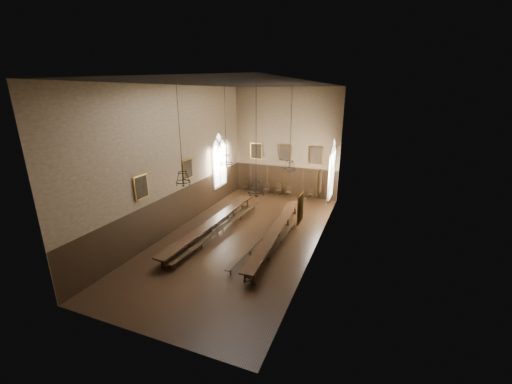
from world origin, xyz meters
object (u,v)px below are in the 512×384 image
Objects in this scene: bench_left_outer at (205,227)px; chair_6 at (310,196)px; bench_left_inner at (223,229)px; chair_4 at (288,194)px; chair_3 at (278,192)px; chandelier_front_right at (256,184)px; bench_right_outer at (281,239)px; table_left at (214,226)px; chair_1 at (255,190)px; bench_right_inner at (266,235)px; chandelier_front_left at (183,175)px; chair_2 at (266,191)px; table_right at (276,235)px; chair_0 at (245,188)px; chandelier_back_right at (290,163)px; chandelier_back_left at (226,158)px.

chair_6 is at bearing 60.40° from bench_left_outer.
bench_left_inner is 11.16× the size of chair_4.
chair_3 is at bearing 83.94° from bench_left_inner.
chandelier_front_right reaches higher than bench_left_inner.
bench_left_inner is 8.64m from chair_3.
chair_6 reaches higher than bench_right_outer.
bench_left_outer is 1.25m from bench_left_inner.
chair_3 is at bearing 101.47° from chandelier_front_right.
chair_3 is 1.14× the size of chair_6.
bench_right_outer is at bearing 1.31° from table_left.
table_left is at bearing -178.69° from bench_right_outer.
chair_6 is (4.99, 0.06, -0.01)m from chair_1.
chandelier_front_left is (-3.53, -3.11, 4.18)m from bench_right_inner.
chair_1 is 1.08m from chair_2.
table_right reaches higher than bench_left_inner.
chair_4 reaches higher than bench_right_inner.
chandelier_front_right is at bearing -23.90° from bench_left_outer.
bench_right_inner is 8.55m from chair_3.
table_right is at bearing 3.64° from table_left.
bench_right_outer is 9.90× the size of chair_1.
table_right is at bearing -39.14° from chair_0.
chair_0 is (-5.68, 8.45, -0.12)m from table_right.
chair_4 reaches higher than table_left.
chandelier_front_right reaches higher than bench_left_outer.
chair_3 is (3.14, -0.01, 0.03)m from chair_0.
bench_right_outer is 9.97m from chair_1.
chandelier_back_right is at bearing -98.55° from chair_6.
chandelier_front_left is at bearing -126.42° from chandelier_back_right.
chandelier_front_right is (1.21, -10.60, 3.85)m from chair_4.
chair_0 reaches higher than bench_left_outer.
bench_left_inner is 10.73× the size of chair_2.
chandelier_back_left reaches higher than chair_2.
bench_left_inner is at bearing 145.94° from chandelier_front_right.
bench_left_outer reaches higher than bench_right_outer.
chair_0 is at bearing 174.26° from chair_6.
chandelier_back_right reaches higher than chair_4.
chair_1 reaches higher than bench_right_inner.
chandelier_back_left and chandelier_front_right have the same top height.
table_left is 6.31m from chandelier_back_right.
chandelier_back_right is 4.92m from chandelier_front_right.
bench_left_outer is at bearing -125.31° from chair_6.
chandelier_front_right reaches higher than chair_2.
bench_right_inner is (4.03, 0.42, -0.00)m from bench_left_outer.
chair_3 is at bearing 106.75° from table_right.
chandelier_front_right is (4.32, -1.91, 3.86)m from bench_left_outer.
table_left is 0.65m from bench_left_outer.
bench_left_inner is 8.72m from chair_4.
bench_left_outer is at bearing 100.63° from chandelier_front_left.
bench_left_inner is at bearing -99.09° from chair_4.
table_right is at bearing 3.86° from bench_left_outer.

